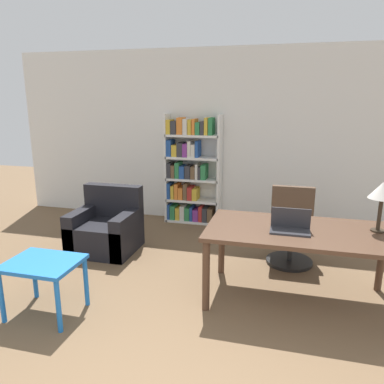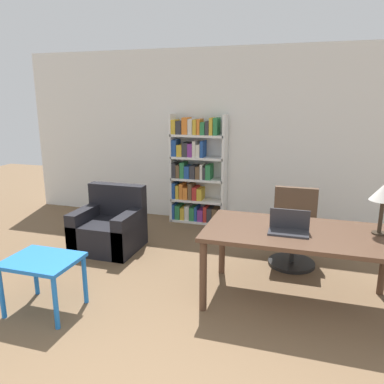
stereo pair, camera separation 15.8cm
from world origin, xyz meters
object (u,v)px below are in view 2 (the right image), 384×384
at_px(side_table_blue, 43,267).
at_px(bookshelf, 195,172).
at_px(desk, 299,239).
at_px(laptop, 289,228).
at_px(office_chair, 294,231).
at_px(table_lamp, 384,194).
at_px(armchair, 110,229).

distance_m(side_table_blue, bookshelf, 3.01).
relative_size(desk, laptop, 4.87).
distance_m(laptop, office_chair, 1.08).
relative_size(laptop, side_table_blue, 0.57).
distance_m(desk, bookshelf, 2.67).
height_order(table_lamp, armchair, table_lamp).
relative_size(side_table_blue, armchair, 0.78).
distance_m(table_lamp, office_chair, 1.32).
bearing_deg(table_lamp, office_chair, 134.04).
xyz_separation_m(desk, office_chair, (-0.07, 0.93, -0.25)).
bearing_deg(side_table_blue, armchair, 96.30).
bearing_deg(office_chair, table_lamp, -45.96).
height_order(laptop, office_chair, laptop).
bearing_deg(armchair, office_chair, 5.99).
xyz_separation_m(desk, bookshelf, (-1.66, 2.09, 0.16)).
relative_size(table_lamp, armchair, 0.58).
distance_m(table_lamp, bookshelf, 3.08).
relative_size(table_lamp, bookshelf, 0.28).
bearing_deg(bookshelf, side_table_blue, -101.34).
xyz_separation_m(desk, laptop, (-0.10, -0.07, 0.13)).
relative_size(laptop, office_chair, 0.40).
bearing_deg(desk, armchair, 164.11).
height_order(desk, side_table_blue, desk).
bearing_deg(office_chair, laptop, -91.55).
bearing_deg(bookshelf, desk, -51.54).
bearing_deg(armchair, side_table_blue, -83.70).
relative_size(table_lamp, office_chair, 0.52).
distance_m(laptop, armchair, 2.49).
bearing_deg(office_chair, side_table_blue, -140.75).
height_order(table_lamp, office_chair, table_lamp).
height_order(side_table_blue, bookshelf, bookshelf).
distance_m(desk, office_chair, 0.97).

